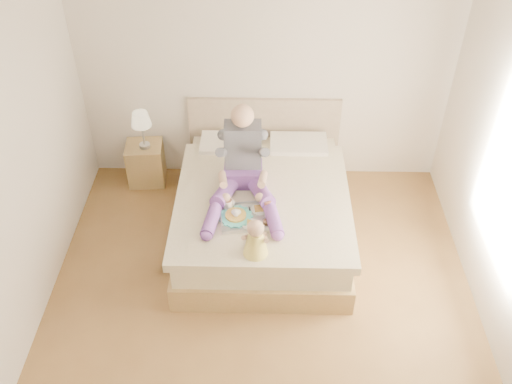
{
  "coord_description": "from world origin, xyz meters",
  "views": [
    {
      "loc": [
        0.02,
        -3.33,
        4.22
      ],
      "look_at": [
        -0.06,
        0.71,
        0.82
      ],
      "focal_mm": 40.0,
      "sensor_mm": 36.0,
      "label": 1
    }
  ],
  "objects_px": {
    "bed": "(263,206)",
    "nightstand": "(146,163)",
    "baby": "(256,240)",
    "tray": "(247,215)",
    "adult": "(243,169)"
  },
  "relations": [
    {
      "from": "nightstand",
      "to": "tray",
      "type": "bearing_deg",
      "value": -51.5
    },
    {
      "from": "bed",
      "to": "tray",
      "type": "relative_size",
      "value": 3.97
    },
    {
      "from": "nightstand",
      "to": "baby",
      "type": "xyz_separation_m",
      "value": [
        1.31,
        -1.74,
        0.51
      ]
    },
    {
      "from": "nightstand",
      "to": "baby",
      "type": "relative_size",
      "value": 1.36
    },
    {
      "from": "nightstand",
      "to": "tray",
      "type": "height_order",
      "value": "tray"
    },
    {
      "from": "nightstand",
      "to": "adult",
      "type": "relative_size",
      "value": 0.47
    },
    {
      "from": "bed",
      "to": "nightstand",
      "type": "bearing_deg",
      "value": 149.62
    },
    {
      "from": "bed",
      "to": "baby",
      "type": "bearing_deg",
      "value": -93.2
    },
    {
      "from": "adult",
      "to": "bed",
      "type": "bearing_deg",
      "value": 22.59
    },
    {
      "from": "bed",
      "to": "tray",
      "type": "xyz_separation_m",
      "value": [
        -0.15,
        -0.49,
        0.33
      ]
    },
    {
      "from": "bed",
      "to": "tray",
      "type": "bearing_deg",
      "value": -106.72
    },
    {
      "from": "adult",
      "to": "tray",
      "type": "relative_size",
      "value": 1.95
    },
    {
      "from": "nightstand",
      "to": "baby",
      "type": "bearing_deg",
      "value": -57.78
    },
    {
      "from": "bed",
      "to": "nightstand",
      "type": "distance_m",
      "value": 1.58
    },
    {
      "from": "adult",
      "to": "baby",
      "type": "height_order",
      "value": "adult"
    }
  ]
}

